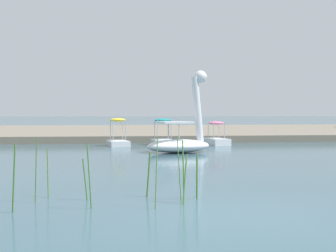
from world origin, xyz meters
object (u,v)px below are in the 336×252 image
(swan_boat, at_px, (181,138))
(pedal_boat_teal, at_px, (163,137))
(pedal_boat_pink, at_px, (216,138))
(pedal_boat_yellow, at_px, (118,138))

(swan_boat, xyz_separation_m, pedal_boat_teal, (-0.30, 4.99, -0.20))
(swan_boat, xyz_separation_m, pedal_boat_pink, (2.64, 4.65, -0.28))
(pedal_boat_teal, height_order, pedal_boat_yellow, pedal_boat_yellow)
(pedal_boat_pink, bearing_deg, pedal_boat_yellow, -178.45)
(swan_boat, height_order, pedal_boat_yellow, swan_boat)
(pedal_boat_teal, relative_size, pedal_boat_yellow, 0.98)
(pedal_boat_pink, distance_m, pedal_boat_teal, 2.97)
(pedal_boat_teal, bearing_deg, swan_boat, -86.53)
(pedal_boat_yellow, bearing_deg, pedal_boat_teal, 11.11)
(pedal_boat_yellow, bearing_deg, pedal_boat_pink, 1.55)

